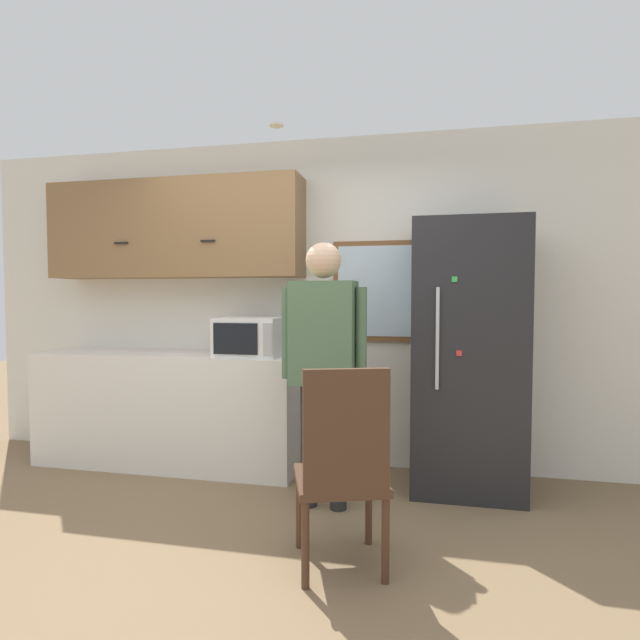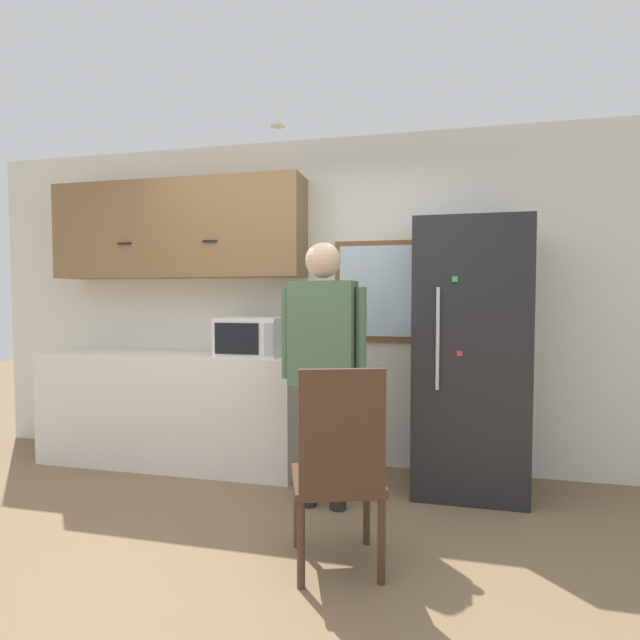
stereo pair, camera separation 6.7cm
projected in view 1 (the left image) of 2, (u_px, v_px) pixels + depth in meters
name	position (u px, v px, depth m)	size (l,w,h in m)	color
ground_plane	(229.00, 567.00, 2.59)	(16.00, 16.00, 0.00)	#7F6647
back_wall	(307.00, 302.00, 4.22)	(6.00, 0.06, 2.70)	silver
counter	(170.00, 408.00, 4.16)	(2.20, 0.61, 0.93)	silver
upper_cabinets	(175.00, 230.00, 4.21)	(2.20, 0.38, 0.81)	olive
microwave	(250.00, 337.00, 3.93)	(0.50, 0.41, 0.30)	white
person	(323.00, 347.00, 3.27)	(0.57, 0.24, 1.75)	black
refrigerator	(466.00, 356.00, 3.60)	(0.77, 0.70, 1.94)	#232326
chair	(343.00, 464.00, 2.49)	(0.57, 0.57, 1.06)	#472D1E
window	(376.00, 291.00, 4.05)	(0.69, 0.05, 0.81)	brown
ceiling_light	(276.00, 125.00, 3.72)	(0.11, 0.11, 0.01)	white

